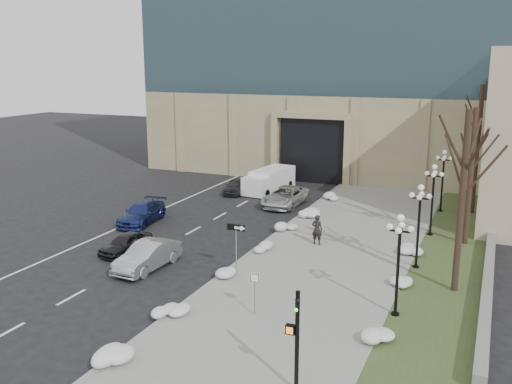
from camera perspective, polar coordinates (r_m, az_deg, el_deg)
ground at (r=24.37m, az=-9.19°, el=-14.50°), size 160.00×160.00×0.00m
sidewalk at (r=35.00m, az=8.19°, el=-5.64°), size 9.00×40.00×0.12m
curb at (r=36.33m, az=1.30°, el=-4.78°), size 0.30×40.00×0.14m
grass_strip at (r=34.04m, az=18.88°, el=-6.80°), size 4.00×40.00×0.10m
stone_wall at (r=35.80m, az=22.38°, el=-5.61°), size 0.50×30.00×0.70m
car_a at (r=34.73m, az=-12.87°, el=-5.03°), size 2.00×3.78×1.23m
car_b at (r=31.93m, az=-10.79°, el=-6.30°), size 1.85×4.63×1.50m
car_c at (r=40.81m, az=-11.35°, el=-2.10°), size 2.61×5.09×1.41m
car_d at (r=44.79m, az=2.96°, el=-0.45°), size 2.64×5.46×1.50m
car_e at (r=48.94m, az=-2.01°, el=0.60°), size 2.11×3.98×1.29m
pedestrian at (r=35.23m, az=6.13°, el=-3.76°), size 0.71×0.49×1.87m
box_truck at (r=49.67m, az=1.32°, el=1.13°), size 2.81×6.25×1.92m
one_way_sign at (r=29.79m, az=-1.72°, el=-4.22°), size 1.06×0.28×2.86m
keep_sign at (r=25.49m, az=-0.13°, el=-9.26°), size 0.44×0.14×2.07m
traffic_signal at (r=19.93m, az=4.02°, el=-14.90°), size 0.64×0.85×3.78m
snow_clump_a at (r=22.68m, az=-14.16°, el=-16.12°), size 1.10×1.60×0.36m
snow_clump_b at (r=26.10m, az=-8.53°, el=-11.79°), size 1.10×1.60×0.36m
snow_clump_c at (r=30.00m, az=-3.26°, el=-8.28°), size 1.10×1.60×0.36m
snow_clump_d at (r=34.11m, az=0.66°, el=-5.58°), size 1.10×1.60×0.36m
snow_clump_e at (r=38.16m, az=2.91°, el=-3.55°), size 1.10×1.60×0.36m
snow_clump_f at (r=41.55m, az=5.18°, el=-2.20°), size 1.10×1.60×0.36m
snow_clump_g at (r=46.63m, az=7.38°, el=-0.56°), size 1.10×1.60×0.36m
snow_clump_h at (r=24.06m, az=11.31°, el=-14.17°), size 1.10×1.60×0.36m
snow_clump_i at (r=29.81m, az=13.99°, el=-8.81°), size 1.10×1.60×0.36m
snow_clump_j at (r=34.83m, az=15.30°, el=-5.66°), size 1.10×1.60×0.36m
lamppost_a at (r=25.69m, az=14.10°, el=-5.81°), size 1.18×1.18×4.76m
lamppost_b at (r=31.87m, az=16.01°, el=-2.24°), size 1.18×1.18×4.76m
lamppost_c at (r=38.15m, az=17.29°, el=0.16°), size 1.18×1.18×4.76m
lamppost_d at (r=44.50m, az=18.21°, el=1.88°), size 1.18×1.18×4.76m
tree_near at (r=28.65m, az=20.05°, el=1.44°), size 3.20×3.20×9.00m
tree_mid at (r=36.58m, az=20.80°, el=3.24°), size 3.20×3.20×8.50m
tree_far at (r=44.42m, az=21.39°, el=5.64°), size 3.20×3.20×9.50m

